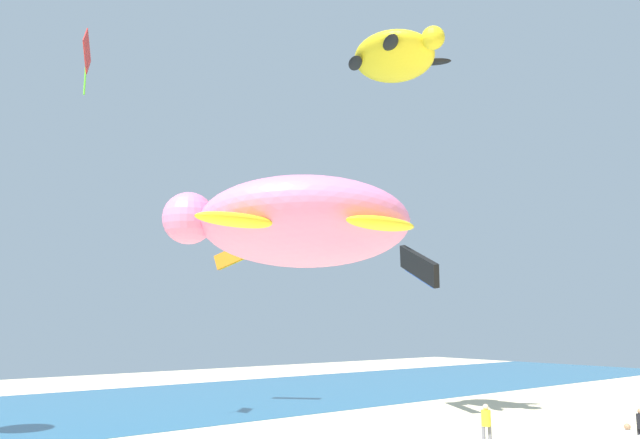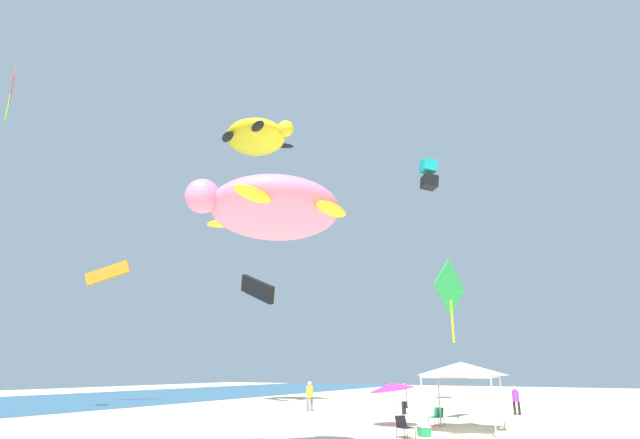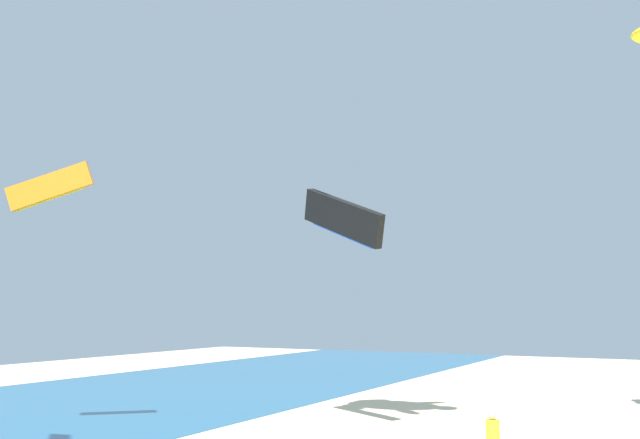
% 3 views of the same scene
% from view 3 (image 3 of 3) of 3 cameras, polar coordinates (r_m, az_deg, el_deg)
% --- Properties ---
extents(person_near_umbrella, '(0.46, 0.43, 1.81)m').
position_cam_3_polar(person_near_umbrella, '(24.11, 13.86, -16.64)').
color(person_near_umbrella, slate).
rests_on(person_near_umbrella, ground).
extents(kite_parafoil_black, '(2.36, 4.69, 3.01)m').
position_cam_3_polar(kite_parafoil_black, '(29.80, 1.84, 0.12)').
color(kite_parafoil_black, black).
extents(kite_parafoil_orange, '(1.98, 3.27, 2.16)m').
position_cam_3_polar(kite_parafoil_orange, '(31.24, -21.12, 2.47)').
color(kite_parafoil_orange, orange).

